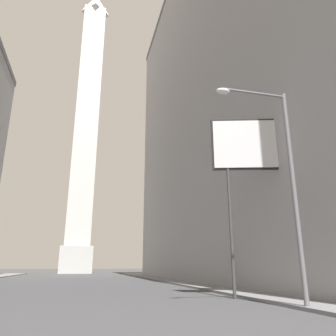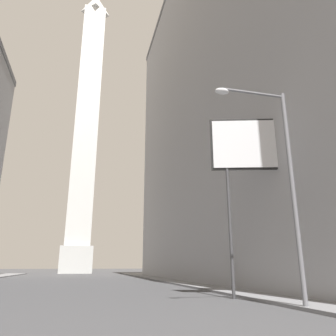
{
  "view_description": "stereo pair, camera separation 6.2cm",
  "coord_description": "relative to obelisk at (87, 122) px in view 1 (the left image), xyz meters",
  "views": [
    {
      "loc": [
        1.31,
        -0.42,
        1.66
      ],
      "look_at": [
        17.8,
        64.71,
        21.76
      ],
      "focal_mm": 35.0,
      "sensor_mm": 36.0,
      "label": 1
    },
    {
      "loc": [
        1.37,
        -0.44,
        1.66
      ],
      "look_at": [
        17.8,
        64.71,
        21.76
      ],
      "focal_mm": 35.0,
      "sensor_mm": 36.0,
      "label": 2
    }
  ],
  "objects": [
    {
      "name": "obelisk",
      "position": [
        0.0,
        0.0,
        0.0
      ],
      "size": [
        7.13,
        7.13,
        77.42
      ],
      "color": "silver",
      "rests_on": "ground_plane"
    },
    {
      "name": "building_right",
      "position": [
        22.21,
        -46.81,
        -14.44
      ],
      "size": [
        20.71,
        55.75,
        45.57
      ],
      "color": "#9E9EA0",
      "rests_on": "ground_plane"
    },
    {
      "name": "street_lamp",
      "position": [
        9.39,
        -68.09,
        -31.53
      ],
      "size": [
        3.46,
        0.36,
        9.36
      ],
      "color": "slate",
      "rests_on": "ground_plane"
    },
    {
      "name": "sidewalk_right",
      "position": [
        12.14,
        -50.94,
        -37.16
      ],
      "size": [
        5.0,
        95.52,
        0.15
      ],
      "primitive_type": "cube",
      "color": "slate",
      "rests_on": "ground_plane"
    },
    {
      "name": "billboard_sign",
      "position": [
        10.92,
        -63.67,
        -29.01
      ],
      "size": [
        5.23,
        1.72,
        10.19
      ],
      "color": "#3F3F42",
      "rests_on": "ground_plane"
    }
  ]
}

